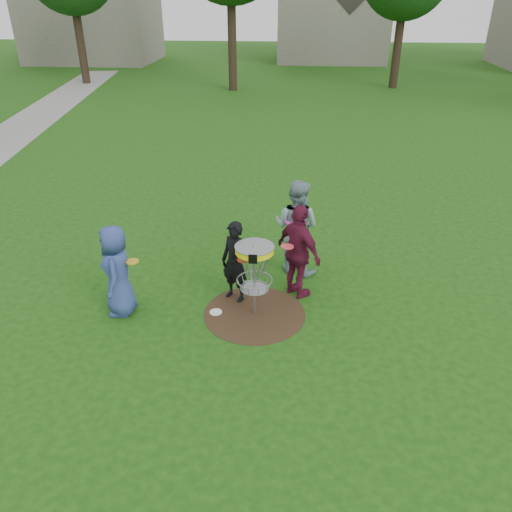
# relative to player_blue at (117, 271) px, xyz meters

# --- Properties ---
(ground) EXTENTS (100.00, 100.00, 0.00)m
(ground) POSITION_rel_player_blue_xyz_m (2.34, 0.10, -0.83)
(ground) COLOR #19470F
(ground) RESTS_ON ground
(dirt_patch) EXTENTS (1.80, 1.80, 0.01)m
(dirt_patch) POSITION_rel_player_blue_xyz_m (2.34, 0.10, -0.82)
(dirt_patch) COLOR #47331E
(dirt_patch) RESTS_ON ground
(player_blue) EXTENTS (0.65, 0.88, 1.65)m
(player_blue) POSITION_rel_player_blue_xyz_m (0.00, 0.00, 0.00)
(player_blue) COLOR #324489
(player_blue) RESTS_ON ground
(player_black) EXTENTS (0.67, 0.60, 1.53)m
(player_black) POSITION_rel_player_blue_xyz_m (1.95, 0.58, -0.06)
(player_black) COLOR black
(player_black) RESTS_ON ground
(player_grey) EXTENTS (1.15, 1.04, 1.92)m
(player_grey) POSITION_rel_player_blue_xyz_m (3.02, 1.73, 0.13)
(player_grey) COLOR #809BA5
(player_grey) RESTS_ON ground
(player_maroon) EXTENTS (1.03, 1.07, 1.80)m
(player_maroon) POSITION_rel_player_blue_xyz_m (3.08, 0.79, 0.07)
(player_maroon) COLOR maroon
(player_maroon) RESTS_ON ground
(disc_on_grass) EXTENTS (0.22, 0.22, 0.02)m
(disc_on_grass) POSITION_rel_player_blue_xyz_m (1.65, 0.08, -0.82)
(disc_on_grass) COLOR white
(disc_on_grass) RESTS_ON ground
(disc_golf_basket) EXTENTS (0.66, 0.67, 1.38)m
(disc_golf_basket) POSITION_rel_player_blue_xyz_m (2.34, 0.10, 0.19)
(disc_golf_basket) COLOR #9EA0A5
(disc_golf_basket) RESTS_ON ground
(held_discs) EXTENTS (2.85, 1.68, 0.26)m
(held_discs) POSITION_rel_player_blue_xyz_m (2.05, 0.61, 0.23)
(held_discs) COLOR gold
(held_discs) RESTS_ON ground
(house_row) EXTENTS (44.50, 10.65, 11.62)m
(house_row) POSITION_rel_player_blue_xyz_m (7.12, 33.17, 3.32)
(house_row) COLOR gray
(house_row) RESTS_ON ground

